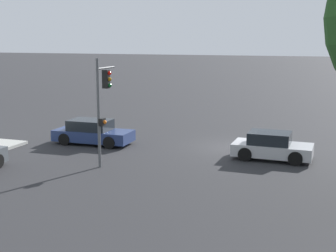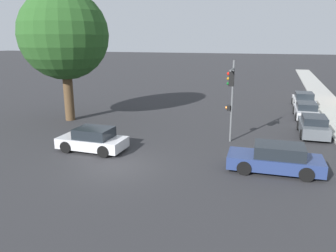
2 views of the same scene
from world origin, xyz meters
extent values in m
plane|color=#28282B|center=(0.00, 0.00, 0.00)|extent=(300.00, 300.00, 0.00)
cylinder|color=#515456|center=(5.13, 6.37, 2.64)|extent=(0.14, 0.14, 5.28)
cylinder|color=#515456|center=(5.14, 5.50, 4.78)|extent=(0.12, 1.74, 0.10)
cube|color=black|center=(5.14, 5.50, 4.23)|extent=(0.30, 0.30, 0.90)
sphere|color=red|center=(4.95, 5.50, 4.53)|extent=(0.20, 0.20, 0.20)
sphere|color=#99660F|center=(4.95, 5.50, 4.23)|extent=(0.20, 0.20, 0.20)
sphere|color=#0F511E|center=(4.95, 5.50, 3.93)|extent=(0.20, 0.20, 0.20)
cube|color=black|center=(4.95, 6.37, 2.26)|extent=(0.22, 0.35, 0.35)
sphere|color=orange|center=(4.81, 6.37, 2.26)|extent=(0.18, 0.18, 0.18)
cube|color=#B7B7BC|center=(-2.56, 1.90, 0.51)|extent=(4.05, 1.92, 0.62)
cube|color=black|center=(-2.40, 1.90, 1.12)|extent=(2.11, 1.69, 0.61)
cylinder|color=black|center=(-3.82, 1.01, 0.36)|extent=(0.72, 0.22, 0.71)
cylinder|color=black|center=(-3.81, 2.81, 0.36)|extent=(0.72, 0.22, 0.71)
cylinder|color=black|center=(-1.32, 1.00, 0.36)|extent=(0.72, 0.22, 0.71)
cylinder|color=black|center=(-1.31, 2.79, 0.36)|extent=(0.72, 0.22, 0.71)
cube|color=navy|center=(7.95, 1.92, 0.52)|extent=(4.72, 2.04, 0.64)
cube|color=black|center=(8.14, 1.92, 1.14)|extent=(2.48, 1.73, 0.61)
cylinder|color=black|center=(6.54, 0.98, 0.36)|extent=(0.72, 0.25, 0.72)
cylinder|color=black|center=(6.48, 2.74, 0.36)|extent=(0.72, 0.25, 0.72)
cylinder|color=black|center=(9.43, 1.09, 0.36)|extent=(0.72, 0.25, 0.72)
cylinder|color=black|center=(9.36, 2.85, 0.36)|extent=(0.72, 0.25, 0.72)
camera|label=1|loc=(-5.60, 25.98, 6.18)|focal=50.00mm
camera|label=2|loc=(7.68, -14.60, 6.53)|focal=35.00mm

